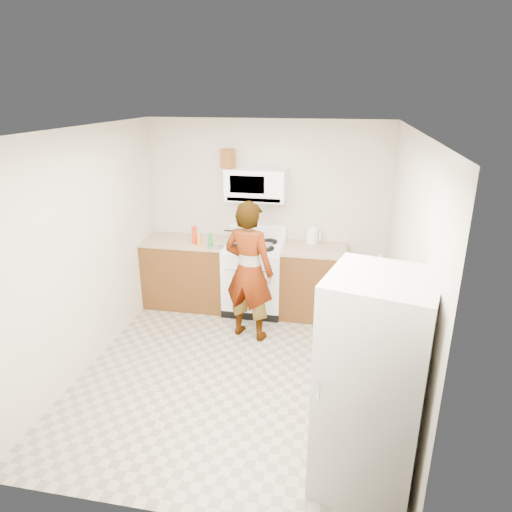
% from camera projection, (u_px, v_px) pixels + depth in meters
% --- Properties ---
extents(floor, '(3.60, 3.60, 0.00)m').
position_uv_depth(floor, '(237.00, 371.00, 4.88)').
color(floor, gray).
rests_on(floor, ground).
extents(back_wall, '(3.20, 0.02, 2.50)m').
position_uv_depth(back_wall, '(266.00, 215.00, 6.10)').
color(back_wall, beige).
rests_on(back_wall, floor).
extents(right_wall, '(0.02, 3.60, 2.50)m').
position_uv_depth(right_wall, '(404.00, 273.00, 4.17)').
color(right_wall, beige).
rests_on(right_wall, floor).
extents(cabinet_left, '(1.12, 0.62, 0.90)m').
position_uv_depth(cabinet_left, '(188.00, 273.00, 6.29)').
color(cabinet_left, '#5C3415').
rests_on(cabinet_left, floor).
extents(counter_left, '(1.14, 0.64, 0.03)m').
position_uv_depth(counter_left, '(186.00, 241.00, 6.13)').
color(counter_left, tan).
rests_on(counter_left, cabinet_left).
extents(cabinet_right, '(0.80, 0.62, 0.90)m').
position_uv_depth(cabinet_right, '(313.00, 283.00, 5.98)').
color(cabinet_right, '#5C3415').
rests_on(cabinet_right, floor).
extents(counter_right, '(0.82, 0.64, 0.03)m').
position_uv_depth(counter_right, '(314.00, 249.00, 5.82)').
color(counter_right, tan).
rests_on(counter_right, cabinet_right).
extents(gas_range, '(0.76, 0.65, 1.13)m').
position_uv_depth(gas_range, '(254.00, 276.00, 6.10)').
color(gas_range, white).
rests_on(gas_range, floor).
extents(microwave, '(0.76, 0.38, 0.40)m').
position_uv_depth(microwave, '(256.00, 184.00, 5.80)').
color(microwave, white).
rests_on(microwave, back_wall).
extents(person, '(0.70, 0.56, 1.69)m').
position_uv_depth(person, '(249.00, 271.00, 5.31)').
color(person, tan).
rests_on(person, floor).
extents(fridge, '(0.86, 0.86, 1.70)m').
position_uv_depth(fridge, '(373.00, 387.00, 3.22)').
color(fridge, silver).
rests_on(fridge, floor).
extents(kettle, '(0.20, 0.20, 0.18)m').
position_uv_depth(kettle, '(312.00, 236.00, 5.99)').
color(kettle, white).
rests_on(kettle, counter_right).
extents(jug, '(0.18, 0.18, 0.24)m').
position_uv_depth(jug, '(228.00, 159.00, 5.72)').
color(jug, brown).
rests_on(jug, microwave).
extents(saucepan, '(0.30, 0.30, 0.13)m').
position_uv_depth(saucepan, '(243.00, 235.00, 6.06)').
color(saucepan, '#ABABAF').
rests_on(saucepan, gas_range).
extents(tray, '(0.27, 0.20, 0.05)m').
position_uv_depth(tray, '(261.00, 245.00, 5.85)').
color(tray, white).
rests_on(tray, gas_range).
extents(bottle_spray, '(0.08, 0.08, 0.23)m').
position_uv_depth(bottle_spray, '(194.00, 235.00, 5.96)').
color(bottle_spray, red).
rests_on(bottle_spray, counter_left).
extents(bottle_hot_sauce, '(0.06, 0.06, 0.16)m').
position_uv_depth(bottle_hot_sauce, '(199.00, 240.00, 5.86)').
color(bottle_hot_sauce, orange).
rests_on(bottle_hot_sauce, counter_left).
extents(bottle_green_cap, '(0.06, 0.06, 0.17)m').
position_uv_depth(bottle_green_cap, '(210.00, 240.00, 5.84)').
color(bottle_green_cap, '#188631').
rests_on(bottle_green_cap, counter_left).
extents(pot_lid, '(0.30, 0.30, 0.01)m').
position_uv_depth(pot_lid, '(216.00, 246.00, 5.86)').
color(pot_lid, white).
rests_on(pot_lid, counter_left).
extents(broom, '(0.22, 0.16, 1.17)m').
position_uv_depth(broom, '(383.00, 303.00, 5.09)').
color(broom, white).
rests_on(broom, floor).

